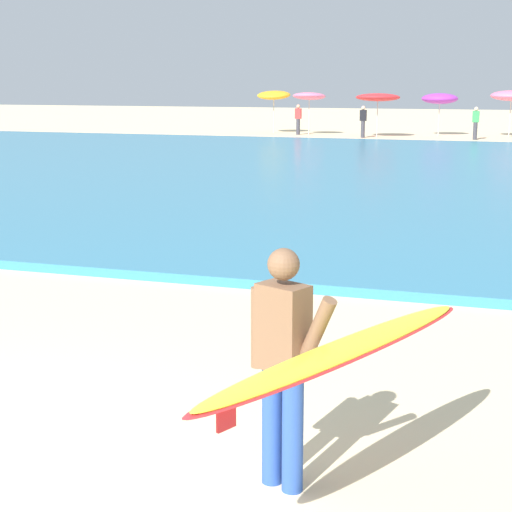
% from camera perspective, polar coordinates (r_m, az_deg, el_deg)
% --- Properties ---
extents(sea, '(120.00, 28.00, 0.14)m').
position_cam_1_polar(sea, '(24.87, 8.99, 5.60)').
color(sea, teal).
rests_on(sea, ground).
extents(surfer_with_board, '(1.44, 2.71, 1.73)m').
position_cam_1_polar(surfer_with_board, '(5.51, 3.91, -6.92)').
color(surfer_with_board, '#284CA3').
rests_on(surfer_with_board, ground).
extents(beach_umbrella_0, '(1.81, 1.85, 2.35)m').
position_cam_1_polar(beach_umbrella_0, '(45.42, 1.24, 11.11)').
color(beach_umbrella_0, beige).
rests_on(beach_umbrella_0, ground).
extents(beach_umbrella_1, '(1.74, 1.76, 2.26)m').
position_cam_1_polar(beach_umbrella_1, '(44.00, 3.72, 11.02)').
color(beach_umbrella_1, beige).
rests_on(beach_umbrella_1, ground).
extents(beach_umbrella_2, '(2.22, 2.23, 2.21)m').
position_cam_1_polar(beach_umbrella_2, '(42.44, 8.47, 10.85)').
color(beach_umbrella_2, beige).
rests_on(beach_umbrella_2, ground).
extents(beach_umbrella_3, '(1.87, 1.87, 2.18)m').
position_cam_1_polar(beach_umbrella_3, '(44.22, 12.65, 10.62)').
color(beach_umbrella_3, beige).
rests_on(beach_umbrella_3, ground).
extents(beach_umbrella_4, '(2.05, 2.06, 2.34)m').
position_cam_1_polar(beach_umbrella_4, '(44.08, 17.32, 10.59)').
color(beach_umbrella_4, beige).
rests_on(beach_umbrella_4, ground).
extents(beachgoer_near_row_left, '(0.32, 0.20, 1.58)m').
position_cam_1_polar(beachgoer_near_row_left, '(41.92, 7.45, 9.30)').
color(beachgoer_near_row_left, '#383842').
rests_on(beachgoer_near_row_left, ground).
extents(beachgoer_near_row_mid, '(0.32, 0.20, 1.58)m').
position_cam_1_polar(beachgoer_near_row_mid, '(43.91, 2.95, 9.51)').
color(beachgoer_near_row_mid, '#383842').
rests_on(beachgoer_near_row_mid, ground).
extents(beachgoer_near_row_right, '(0.32, 0.20, 1.58)m').
position_cam_1_polar(beachgoer_near_row_right, '(41.49, 15.02, 8.97)').
color(beachgoer_near_row_right, '#383842').
rests_on(beachgoer_near_row_right, ground).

